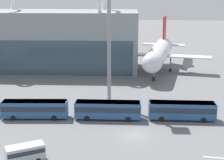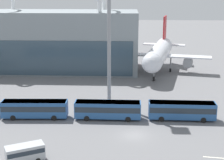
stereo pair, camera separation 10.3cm
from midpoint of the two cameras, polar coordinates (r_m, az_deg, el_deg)
ground_plane at (r=56.75m, az=3.79°, el=-9.13°), size 440.00×440.00×0.00m
airliner_at_gate_far at (r=98.68m, az=7.88°, el=4.46°), size 29.18×33.23×15.01m
shuttle_bus_1 at (r=64.69m, az=-12.68°, el=-4.57°), size 12.09×3.22×3.30m
shuttle_bus_2 at (r=62.70m, az=-0.66°, el=-4.82°), size 12.01×2.88×3.30m
shuttle_bus_3 at (r=63.64m, az=11.57°, el=-4.83°), size 12.04×2.99×3.30m
service_van_foreground at (r=49.36m, az=-14.21°, el=-11.57°), size 5.54×4.28×2.46m
floodlight_mast at (r=68.64m, az=-0.46°, el=11.14°), size 2.77×2.77×30.47m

